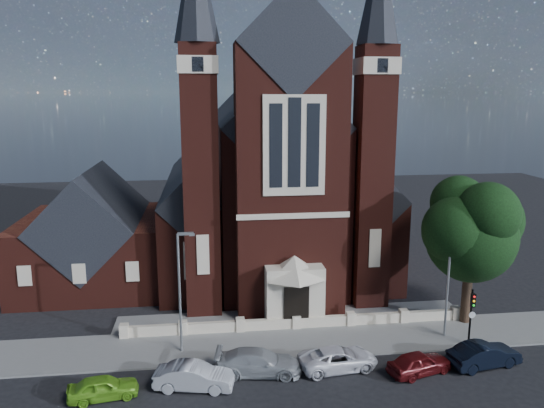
{
  "coord_description": "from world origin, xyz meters",
  "views": [
    {
      "loc": [
        -6.16,
        -28.32,
        16.61
      ],
      "look_at": [
        -1.05,
        12.0,
        8.05
      ],
      "focal_mm": 35.0,
      "sensor_mm": 36.0,
      "label": 1
    }
  ],
  "objects_px": {
    "street_lamp_left": "(181,286)",
    "car_dark_red": "(419,363)",
    "church": "(269,180)",
    "car_white_suv": "(338,359)",
    "car_silver_a": "(194,377)",
    "parish_hall": "(94,240)",
    "street_lamp_right": "(450,274)",
    "street_tree": "(475,232)",
    "car_lime_van": "(103,387)",
    "car_navy": "(484,355)",
    "car_silver_b": "(259,362)",
    "traffic_signal": "(472,310)"
  },
  "relations": [
    {
      "from": "street_tree",
      "to": "car_white_suv",
      "type": "relative_size",
      "value": 2.2
    },
    {
      "from": "street_lamp_left",
      "to": "car_dark_red",
      "type": "xyz_separation_m",
      "value": [
        14.22,
        -4.48,
        -3.91
      ]
    },
    {
      "from": "car_silver_a",
      "to": "car_white_suv",
      "type": "relative_size",
      "value": 0.93
    },
    {
      "from": "street_lamp_left",
      "to": "car_white_suv",
      "type": "distance_m",
      "value": 10.82
    },
    {
      "from": "church",
      "to": "street_tree",
      "type": "bearing_deg",
      "value": -53.83
    },
    {
      "from": "car_lime_van",
      "to": "car_silver_a",
      "type": "relative_size",
      "value": 0.85
    },
    {
      "from": "traffic_signal",
      "to": "car_dark_red",
      "type": "distance_m",
      "value": 5.83
    },
    {
      "from": "church",
      "to": "car_silver_a",
      "type": "relative_size",
      "value": 7.72
    },
    {
      "from": "traffic_signal",
      "to": "street_lamp_right",
      "type": "bearing_deg",
      "value": 120.01
    },
    {
      "from": "church",
      "to": "street_lamp_right",
      "type": "distance_m",
      "value": 21.76
    },
    {
      "from": "car_lime_van",
      "to": "car_navy",
      "type": "xyz_separation_m",
      "value": [
        22.7,
        0.67,
        0.11
      ]
    },
    {
      "from": "street_lamp_right",
      "to": "car_dark_red",
      "type": "height_order",
      "value": "street_lamp_right"
    },
    {
      "from": "street_tree",
      "to": "car_lime_van",
      "type": "height_order",
      "value": "street_tree"
    },
    {
      "from": "street_lamp_left",
      "to": "car_silver_b",
      "type": "xyz_separation_m",
      "value": [
        4.62,
        -3.3,
        -3.85
      ]
    },
    {
      "from": "street_lamp_left",
      "to": "street_lamp_right",
      "type": "bearing_deg",
      "value": 0.0
    },
    {
      "from": "street_lamp_right",
      "to": "car_lime_van",
      "type": "relative_size",
      "value": 2.11
    },
    {
      "from": "street_lamp_left",
      "to": "car_white_suv",
      "type": "xyz_separation_m",
      "value": [
        9.52,
        -3.33,
        -3.92
      ]
    },
    {
      "from": "church",
      "to": "car_white_suv",
      "type": "height_order",
      "value": "church"
    },
    {
      "from": "car_lime_van",
      "to": "car_silver_b",
      "type": "height_order",
      "value": "car_silver_b"
    },
    {
      "from": "car_white_suv",
      "to": "car_dark_red",
      "type": "distance_m",
      "value": 4.84
    },
    {
      "from": "car_silver_b",
      "to": "car_white_suv",
      "type": "distance_m",
      "value": 4.9
    },
    {
      "from": "street_lamp_right",
      "to": "car_white_suv",
      "type": "height_order",
      "value": "street_lamp_right"
    },
    {
      "from": "street_tree",
      "to": "street_lamp_left",
      "type": "xyz_separation_m",
      "value": [
        -20.51,
        -1.71,
        -2.36
      ]
    },
    {
      "from": "traffic_signal",
      "to": "car_lime_van",
      "type": "relative_size",
      "value": 1.05
    },
    {
      "from": "street_tree",
      "to": "street_lamp_right",
      "type": "height_order",
      "value": "street_tree"
    },
    {
      "from": "parish_hall",
      "to": "car_silver_b",
      "type": "bearing_deg",
      "value": -53.7
    },
    {
      "from": "parish_hall",
      "to": "car_white_suv",
      "type": "distance_m",
      "value": 24.93
    },
    {
      "from": "car_silver_b",
      "to": "car_navy",
      "type": "relative_size",
      "value": 1.12
    },
    {
      "from": "car_navy",
      "to": "street_tree",
      "type": "bearing_deg",
      "value": -29.52
    },
    {
      "from": "street_lamp_right",
      "to": "traffic_signal",
      "type": "distance_m",
      "value": 2.71
    },
    {
      "from": "parish_hall",
      "to": "street_tree",
      "type": "relative_size",
      "value": 1.14
    },
    {
      "from": "car_lime_van",
      "to": "car_white_suv",
      "type": "bearing_deg",
      "value": -93.51
    },
    {
      "from": "street_lamp_right",
      "to": "car_silver_a",
      "type": "distance_m",
      "value": 18.19
    },
    {
      "from": "street_lamp_right",
      "to": "car_silver_a",
      "type": "height_order",
      "value": "street_lamp_right"
    },
    {
      "from": "church",
      "to": "car_silver_b",
      "type": "xyz_separation_m",
      "value": [
        -3.29,
        -22.25,
        -7.43
      ]
    },
    {
      "from": "street_tree",
      "to": "car_dark_red",
      "type": "bearing_deg",
      "value": -135.44
    },
    {
      "from": "street_lamp_left",
      "to": "car_silver_b",
      "type": "relative_size",
      "value": 1.56
    },
    {
      "from": "car_white_suv",
      "to": "church",
      "type": "bearing_deg",
      "value": -2.94
    },
    {
      "from": "car_navy",
      "to": "church",
      "type": "bearing_deg",
      "value": 13.83
    },
    {
      "from": "car_lime_van",
      "to": "car_navy",
      "type": "bearing_deg",
      "value": -98.04
    },
    {
      "from": "traffic_signal",
      "to": "street_tree",
      "type": "bearing_deg",
      "value": 64.05
    },
    {
      "from": "street_lamp_right",
      "to": "car_lime_van",
      "type": "bearing_deg",
      "value": -167.73
    },
    {
      "from": "car_lime_van",
      "to": "car_dark_red",
      "type": "height_order",
      "value": "car_dark_red"
    },
    {
      "from": "car_lime_van",
      "to": "car_silver_a",
      "type": "distance_m",
      "value": 4.98
    },
    {
      "from": "car_white_suv",
      "to": "parish_hall",
      "type": "bearing_deg",
      "value": 38.39
    },
    {
      "from": "street_lamp_left",
      "to": "car_navy",
      "type": "relative_size",
      "value": 1.76
    },
    {
      "from": "street_tree",
      "to": "car_lime_van",
      "type": "relative_size",
      "value": 2.8
    },
    {
      "from": "car_silver_b",
      "to": "street_lamp_left",
      "type": "bearing_deg",
      "value": 63.04
    },
    {
      "from": "car_silver_a",
      "to": "car_dark_red",
      "type": "height_order",
      "value": "car_silver_a"
    },
    {
      "from": "church",
      "to": "street_tree",
      "type": "distance_m",
      "value": 21.38
    }
  ]
}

